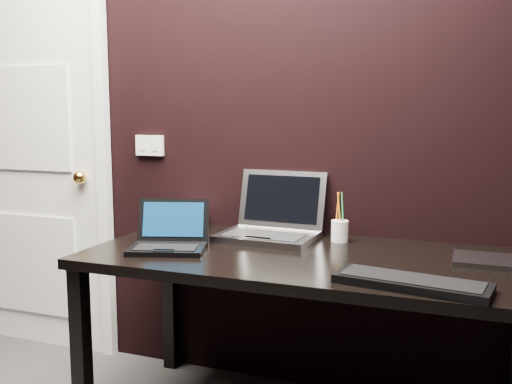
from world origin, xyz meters
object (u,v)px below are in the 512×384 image
at_px(ext_keyboard, 412,283).
at_px(desk_phone, 184,220).
at_px(mobile_phone, 145,232).
at_px(door, 32,157).
at_px(closed_laptop, 494,261).
at_px(desk, 306,274).
at_px(netbook, 169,240).
at_px(pen_cup, 340,230).
at_px(silver_laptop, 271,226).

relative_size(ext_keyboard, desk_phone, 2.04).
bearing_deg(mobile_phone, desk_phone, 77.39).
distance_m(door, closed_laptop, 2.36).
distance_m(desk, closed_laptop, 0.69).
relative_size(door, netbook, 6.00).
distance_m(desk, mobile_phone, 0.74).
bearing_deg(desk_phone, pen_cup, -0.73).
xyz_separation_m(silver_laptop, mobile_phone, (-0.50, -0.21, -0.02)).
relative_size(door, pen_cup, 10.09).
height_order(silver_laptop, mobile_phone, silver_laptop).
height_order(desk, ext_keyboard, ext_keyboard).
bearing_deg(netbook, door, 156.20).
bearing_deg(desk_phone, desk, -21.88).
xyz_separation_m(door, desk_phone, (0.98, -0.11, -0.26)).
relative_size(ext_keyboard, mobile_phone, 5.90).
xyz_separation_m(desk, mobile_phone, (-0.73, 0.01, 0.11)).
height_order(door, mobile_phone, door).
bearing_deg(silver_laptop, door, 174.10).
relative_size(netbook, silver_laptop, 0.85).
relative_size(desk, silver_laptop, 4.06).
relative_size(desk, desk_phone, 7.01).
height_order(silver_laptop, closed_laptop, silver_laptop).
distance_m(silver_laptop, closed_laptop, 0.91).
bearing_deg(ext_keyboard, silver_laptop, 141.43).
xyz_separation_m(silver_laptop, closed_laptop, (0.90, -0.12, -0.04)).
bearing_deg(pen_cup, netbook, -148.23).
height_order(desk, mobile_phone, mobile_phone).
xyz_separation_m(door, ext_keyboard, (2.07, -0.66, -0.29)).
bearing_deg(closed_laptop, door, 173.38).
bearing_deg(closed_laptop, silver_laptop, 172.23).
distance_m(desk, desk_phone, 0.73).
height_order(desk, silver_laptop, silver_laptop).
distance_m(netbook, silver_laptop, 0.46).
relative_size(netbook, mobile_phone, 4.26).
relative_size(closed_laptop, desk_phone, 1.16).
xyz_separation_m(ext_keyboard, mobile_phone, (-1.15, 0.30, 0.02)).
bearing_deg(ext_keyboard, pen_cup, 122.63).
height_order(door, desk, door).
distance_m(silver_laptop, ext_keyboard, 0.83).
xyz_separation_m(netbook, silver_laptop, (0.31, 0.34, 0.01)).
bearing_deg(door, desk_phone, -6.17).
xyz_separation_m(silver_laptop, desk_phone, (-0.45, 0.04, -0.01)).
height_order(ext_keyboard, desk_phone, desk_phone).
bearing_deg(silver_laptop, desk, -45.56).
distance_m(netbook, closed_laptop, 1.23).
xyz_separation_m(desk, pen_cup, (0.07, 0.26, 0.13)).
bearing_deg(closed_laptop, pen_cup, 165.59).
distance_m(desk_phone, mobile_phone, 0.26).
xyz_separation_m(mobile_phone, pen_cup, (0.80, 0.25, 0.02)).
height_order(netbook, mobile_phone, netbook).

